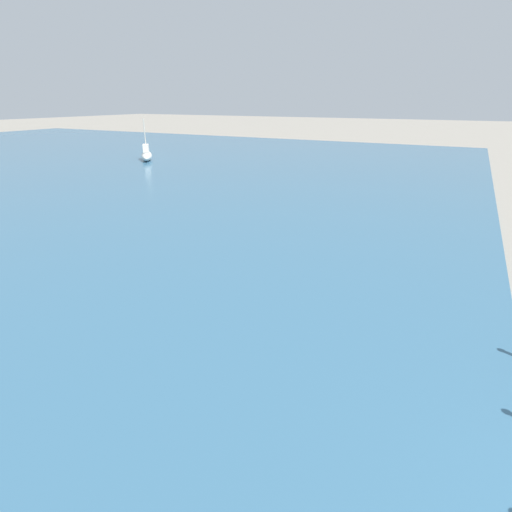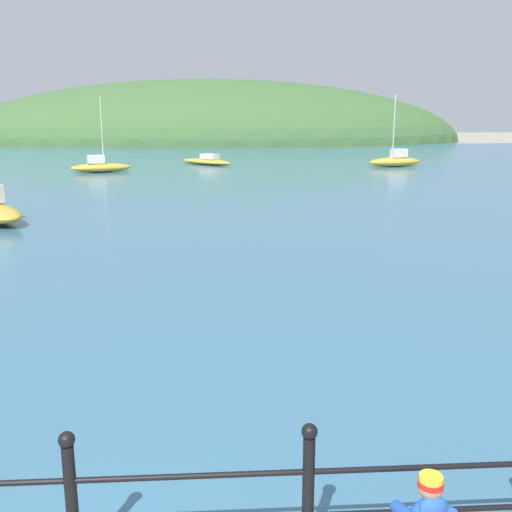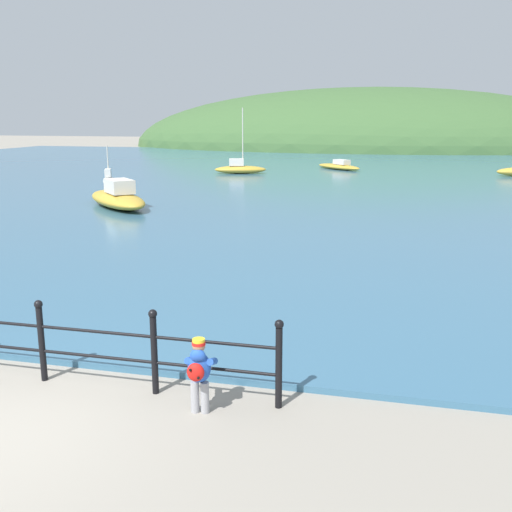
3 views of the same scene
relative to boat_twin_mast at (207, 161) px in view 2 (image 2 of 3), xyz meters
The scene contains 6 objects.
water 4.74m from the boat_twin_mast, 92.22° to the right, with size 80.00×60.00×0.10m, color #386684.
far_hillside 33.72m from the boat_twin_mast, 90.31° to the left, with size 59.45×32.70×14.32m.
iron_railing 35.23m from the boat_twin_mast, 90.67° to the right, with size 7.03×0.12×1.21m.
boat_twin_mast is the anchor object (origin of this frame).
boat_far_right 11.93m from the boat_twin_mast, 10.94° to the right, with size 3.59×1.77×4.36m.
boat_mid_harbor 7.53m from the boat_twin_mast, 141.58° to the right, with size 3.50×1.98×4.15m.
Camera 2 is at (0.86, -2.37, 3.39)m, focal length 42.00 mm.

